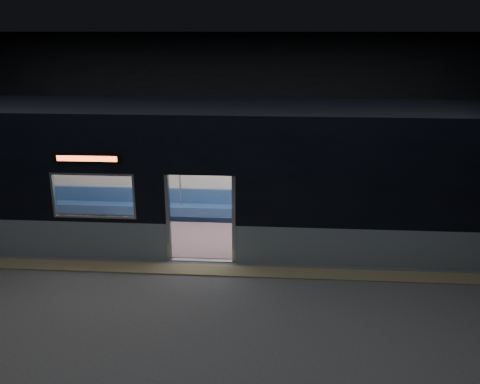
# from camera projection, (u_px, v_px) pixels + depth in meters

# --- Properties ---
(station_floor) EXTENTS (24.00, 14.00, 0.01)m
(station_floor) POSITION_uv_depth(u_px,v_px,m) (195.00, 283.00, 10.63)
(station_floor) COLOR #47494C
(station_floor) RESTS_ON ground
(station_envelope) EXTENTS (24.00, 14.00, 5.00)m
(station_envelope) POSITION_uv_depth(u_px,v_px,m) (189.00, 107.00, 9.52)
(station_envelope) COLOR black
(station_envelope) RESTS_ON station_floor
(tactile_strip) EXTENTS (22.80, 0.50, 0.03)m
(tactile_strip) POSITION_uv_depth(u_px,v_px,m) (199.00, 270.00, 11.15)
(tactile_strip) COLOR #8C7F59
(tactile_strip) RESTS_ON station_floor
(metro_car) EXTENTS (18.00, 3.04, 3.35)m
(metro_car) POSITION_uv_depth(u_px,v_px,m) (209.00, 166.00, 12.49)
(metro_car) COLOR gray
(metro_car) RESTS_ON station_floor
(passenger) EXTENTS (0.39, 0.67, 1.35)m
(passenger) POSITION_uv_depth(u_px,v_px,m) (305.00, 197.00, 13.59)
(passenger) COLOR black
(passenger) RESTS_ON metro_car
(handbag) EXTENTS (0.33, 0.31, 0.13)m
(handbag) POSITION_uv_depth(u_px,v_px,m) (306.00, 204.00, 13.42)
(handbag) COLOR black
(handbag) RESTS_ON passenger
(transit_map) EXTENTS (0.88, 0.03, 0.57)m
(transit_map) POSITION_uv_depth(u_px,v_px,m) (257.00, 169.00, 13.78)
(transit_map) COLOR white
(transit_map) RESTS_ON metro_car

